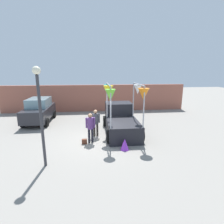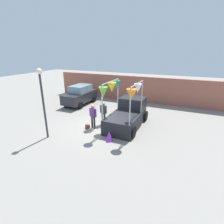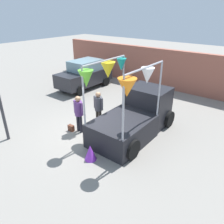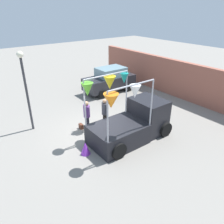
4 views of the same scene
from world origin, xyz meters
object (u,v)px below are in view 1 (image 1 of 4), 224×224
person_customer (90,125)px  folded_kite_bundle_violet (125,144)px  vendor_truck (120,119)px  street_lamp (40,104)px  handbag (84,142)px  person_vendor (96,120)px  parked_car (39,110)px

person_customer → folded_kite_bundle_violet: 2.22m
vendor_truck → street_lamp: size_ratio=1.00×
vendor_truck → street_lamp: street_lamp is taller
handbag → folded_kite_bundle_violet: 2.32m
handbag → person_vendor: bearing=60.1°
person_customer → handbag: person_customer is taller
person_customer → vendor_truck: bearing=38.1°
person_vendor → folded_kite_bundle_violet: size_ratio=2.80×
vendor_truck → handbag: (-2.28, -1.72, -0.77)m
person_customer → parked_car: bearing=132.1°
vendor_truck → handbag: vendor_truck is taller
parked_car → person_vendor: bearing=-39.1°
vendor_truck → handbag: bearing=-143.1°
handbag → vendor_truck: bearing=36.9°
parked_car → person_customer: 6.05m
person_customer → handbag: (-0.35, -0.20, -0.88)m
vendor_truck → person_vendor: size_ratio=2.49×
vendor_truck → parked_car: vendor_truck is taller
person_customer → person_vendor: 0.99m
handbag → folded_kite_bundle_violet: size_ratio=0.47×
street_lamp → person_vendor: bearing=55.5°
parked_car → street_lamp: size_ratio=0.96×
parked_car → handbag: size_ratio=14.29×
vendor_truck → handbag: 2.96m
vendor_truck → street_lamp: 5.71m
parked_car → street_lamp: street_lamp is taller
person_customer → street_lamp: street_lamp is taller
parked_car → handbag: bearing=-51.6°
parked_car → person_vendor: 5.62m
street_lamp → person_customer: bearing=50.1°
parked_car → street_lamp: (2.14, -6.79, 1.75)m
vendor_truck → street_lamp: bearing=-135.3°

